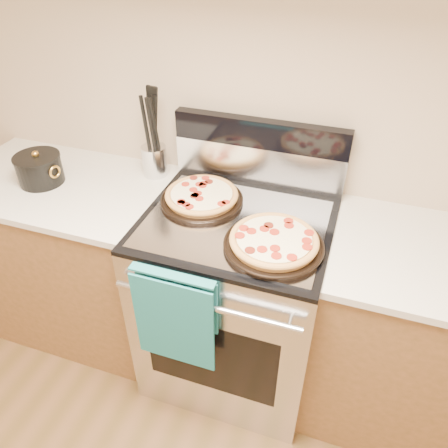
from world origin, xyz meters
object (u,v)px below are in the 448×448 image
(range_body, at_px, (236,301))
(utensil_crock, at_px, (155,161))
(pepperoni_pizza_front, at_px, (274,242))
(pepperoni_pizza_back, at_px, (202,197))
(saucepan, at_px, (40,170))

(range_body, xyz_separation_m, utensil_crock, (-0.48, 0.24, 0.53))
(pepperoni_pizza_front, bearing_deg, pepperoni_pizza_back, 150.95)
(utensil_crock, bearing_deg, range_body, -26.57)
(pepperoni_pizza_back, distance_m, pepperoni_pizza_front, 0.41)
(range_body, xyz_separation_m, pepperoni_pizza_back, (-0.18, 0.07, 0.50))
(pepperoni_pizza_back, height_order, saucepan, saucepan)
(pepperoni_pizza_back, bearing_deg, pepperoni_pizza_front, -29.05)
(pepperoni_pizza_front, xyz_separation_m, saucepan, (-1.12, 0.14, 0.02))
(utensil_crock, bearing_deg, pepperoni_pizza_front, -29.28)
(pepperoni_pizza_front, relative_size, saucepan, 1.83)
(utensil_crock, height_order, saucepan, utensil_crock)
(saucepan, bearing_deg, pepperoni_pizza_back, 4.67)
(pepperoni_pizza_front, relative_size, utensil_crock, 2.54)
(pepperoni_pizza_back, xyz_separation_m, utensil_crock, (-0.30, 0.17, 0.03))
(pepperoni_pizza_front, bearing_deg, range_body, 144.16)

